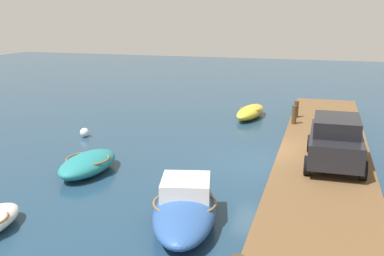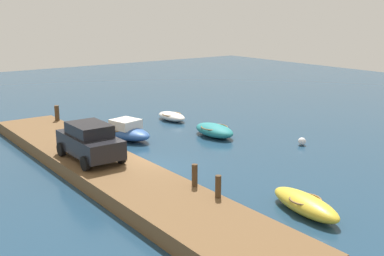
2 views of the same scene
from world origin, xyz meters
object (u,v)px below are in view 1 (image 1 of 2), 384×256
rowboat_teal (88,164)px  rowboat_yellow (250,112)px  motorboat_blue (185,206)px  parked_car (336,140)px  mooring_post_mid_east (296,109)px  marker_buoy (85,132)px  mooring_post_mid_west (294,115)px

rowboat_teal → rowboat_yellow: size_ratio=0.89×
motorboat_blue → parked_car: size_ratio=1.23×
mooring_post_mid_east → parked_car: bearing=-165.8°
rowboat_teal → marker_buoy: (4.43, 2.67, -0.16)m
parked_car → motorboat_blue: bearing=138.0°
motorboat_blue → rowboat_yellow: bearing=-11.9°
motorboat_blue → rowboat_yellow: motorboat_blue is taller
rowboat_teal → marker_buoy: rowboat_teal is taller
parked_car → marker_buoy: 11.79m
mooring_post_mid_west → marker_buoy: (-2.88, 9.62, -0.87)m
rowboat_yellow → marker_buoy: bearing=141.0°
rowboat_teal → mooring_post_mid_west: mooring_post_mid_west is taller
mooring_post_mid_east → rowboat_yellow: bearing=54.2°
rowboat_teal → parked_car: parked_car is taller
rowboat_teal → mooring_post_mid_west: bearing=-40.9°
rowboat_yellow → marker_buoy: 9.35m
rowboat_teal → marker_buoy: 5.18m
mooring_post_mid_east → parked_car: size_ratio=0.22×
mooring_post_mid_west → marker_buoy: 10.08m
motorboat_blue → mooring_post_mid_west: 10.41m
mooring_post_mid_west → rowboat_teal: bearing=136.5°
rowboat_yellow → mooring_post_mid_east: 3.30m
rowboat_teal → mooring_post_mid_west: 10.11m
mooring_post_mid_west → mooring_post_mid_east: bearing=0.0°
rowboat_teal → mooring_post_mid_west: (7.31, -6.95, 0.71)m
motorboat_blue → rowboat_teal: bearing=45.5°
mooring_post_mid_east → marker_buoy: 10.58m
parked_car → marker_buoy: (2.72, 11.40, -1.29)m
motorboat_blue → mooring_post_mid_east: size_ratio=5.55×
motorboat_blue → rowboat_yellow: 13.46m
rowboat_yellow → parked_car: (-8.91, -4.39, 1.16)m
motorboat_blue → marker_buoy: motorboat_blue is taller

